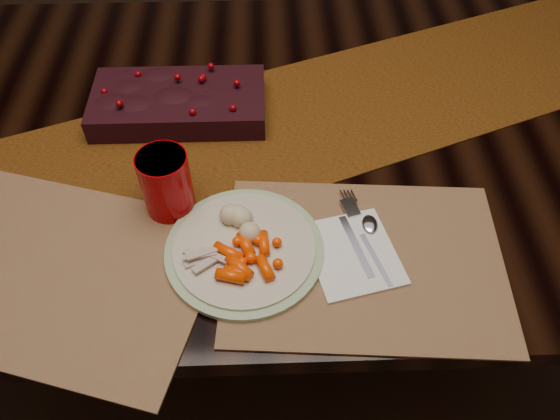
{
  "coord_description": "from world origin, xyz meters",
  "views": [
    {
      "loc": [
        0.02,
        -0.83,
        1.49
      ],
      "look_at": [
        0.03,
        -0.26,
        0.8
      ],
      "focal_mm": 35.0,
      "sensor_mm": 36.0,
      "label": 1
    }
  ],
  "objects_px": {
    "dinner_plate": "(244,249)",
    "turkey_shreds": "(203,261)",
    "napkin": "(352,253)",
    "red_cup": "(166,183)",
    "centerpiece": "(178,100)",
    "dining_table": "(263,240)",
    "baby_carrots": "(255,262)",
    "mashed_potatoes": "(239,219)",
    "placemat_main": "(364,260)"
  },
  "relations": [
    {
      "from": "baby_carrots",
      "to": "turkey_shreds",
      "type": "xyz_separation_m",
      "value": [
        -0.08,
        0.01,
        -0.0
      ]
    },
    {
      "from": "placemat_main",
      "to": "baby_carrots",
      "type": "bearing_deg",
      "value": -170.45
    },
    {
      "from": "mashed_potatoes",
      "to": "dining_table",
      "type": "bearing_deg",
      "value": 82.64
    },
    {
      "from": "baby_carrots",
      "to": "mashed_potatoes",
      "type": "distance_m",
      "value": 0.08
    },
    {
      "from": "dinner_plate",
      "to": "turkey_shreds",
      "type": "relative_size",
      "value": 3.95
    },
    {
      "from": "placemat_main",
      "to": "dinner_plate",
      "type": "bearing_deg",
      "value": 177.82
    },
    {
      "from": "dinner_plate",
      "to": "turkey_shreds",
      "type": "bearing_deg",
      "value": -153.92
    },
    {
      "from": "mashed_potatoes",
      "to": "red_cup",
      "type": "height_order",
      "value": "red_cup"
    },
    {
      "from": "dining_table",
      "to": "red_cup",
      "type": "relative_size",
      "value": 15.2
    },
    {
      "from": "dinner_plate",
      "to": "napkin",
      "type": "relative_size",
      "value": 1.64
    },
    {
      "from": "mashed_potatoes",
      "to": "napkin",
      "type": "bearing_deg",
      "value": -15.06
    },
    {
      "from": "placemat_main",
      "to": "napkin",
      "type": "relative_size",
      "value": 2.84
    },
    {
      "from": "turkey_shreds",
      "to": "red_cup",
      "type": "height_order",
      "value": "red_cup"
    },
    {
      "from": "dining_table",
      "to": "centerpiece",
      "type": "distance_m",
      "value": 0.45
    },
    {
      "from": "turkey_shreds",
      "to": "placemat_main",
      "type": "bearing_deg",
      "value": 2.1
    },
    {
      "from": "turkey_shreds",
      "to": "baby_carrots",
      "type": "bearing_deg",
      "value": -4.89
    },
    {
      "from": "napkin",
      "to": "red_cup",
      "type": "distance_m",
      "value": 0.33
    },
    {
      "from": "dining_table",
      "to": "baby_carrots",
      "type": "distance_m",
      "value": 0.53
    },
    {
      "from": "baby_carrots",
      "to": "turkey_shreds",
      "type": "distance_m",
      "value": 0.08
    },
    {
      "from": "mashed_potatoes",
      "to": "red_cup",
      "type": "distance_m",
      "value": 0.14
    },
    {
      "from": "dinner_plate",
      "to": "napkin",
      "type": "height_order",
      "value": "dinner_plate"
    },
    {
      "from": "dinner_plate",
      "to": "red_cup",
      "type": "bearing_deg",
      "value": 141.27
    },
    {
      "from": "mashed_potatoes",
      "to": "baby_carrots",
      "type": "bearing_deg",
      "value": -71.17
    },
    {
      "from": "centerpiece",
      "to": "baby_carrots",
      "type": "relative_size",
      "value": 3.19
    },
    {
      "from": "placemat_main",
      "to": "turkey_shreds",
      "type": "bearing_deg",
      "value": -173.68
    },
    {
      "from": "mashed_potatoes",
      "to": "turkey_shreds",
      "type": "bearing_deg",
      "value": -128.43
    },
    {
      "from": "baby_carrots",
      "to": "napkin",
      "type": "height_order",
      "value": "baby_carrots"
    },
    {
      "from": "centerpiece",
      "to": "turkey_shreds",
      "type": "distance_m",
      "value": 0.4
    },
    {
      "from": "centerpiece",
      "to": "dining_table",
      "type": "bearing_deg",
      "value": -17.75
    },
    {
      "from": "centerpiece",
      "to": "red_cup",
      "type": "height_order",
      "value": "red_cup"
    },
    {
      "from": "baby_carrots",
      "to": "red_cup",
      "type": "relative_size",
      "value": 0.92
    },
    {
      "from": "red_cup",
      "to": "napkin",
      "type": "bearing_deg",
      "value": -20.57
    },
    {
      "from": "placemat_main",
      "to": "baby_carrots",
      "type": "xyz_separation_m",
      "value": [
        -0.18,
        -0.02,
        0.03
      ]
    },
    {
      "from": "dinner_plate",
      "to": "mashed_potatoes",
      "type": "height_order",
      "value": "mashed_potatoes"
    },
    {
      "from": "placemat_main",
      "to": "napkin",
      "type": "height_order",
      "value": "napkin"
    },
    {
      "from": "placemat_main",
      "to": "dinner_plate",
      "type": "distance_m",
      "value": 0.2
    },
    {
      "from": "dinner_plate",
      "to": "turkey_shreds",
      "type": "height_order",
      "value": "turkey_shreds"
    },
    {
      "from": "dining_table",
      "to": "centerpiece",
      "type": "bearing_deg",
      "value": 162.25
    },
    {
      "from": "baby_carrots",
      "to": "mashed_potatoes",
      "type": "relative_size",
      "value": 1.33
    },
    {
      "from": "mashed_potatoes",
      "to": "red_cup",
      "type": "bearing_deg",
      "value": 151.76
    },
    {
      "from": "dinner_plate",
      "to": "red_cup",
      "type": "relative_size",
      "value": 2.22
    },
    {
      "from": "placemat_main",
      "to": "dinner_plate",
      "type": "relative_size",
      "value": 1.73
    },
    {
      "from": "centerpiece",
      "to": "baby_carrots",
      "type": "height_order",
      "value": "centerpiece"
    },
    {
      "from": "dinner_plate",
      "to": "mashed_potatoes",
      "type": "xyz_separation_m",
      "value": [
        -0.01,
        0.04,
        0.03
      ]
    },
    {
      "from": "mashed_potatoes",
      "to": "turkey_shreds",
      "type": "relative_size",
      "value": 1.23
    },
    {
      "from": "centerpiece",
      "to": "red_cup",
      "type": "bearing_deg",
      "value": -88.93
    },
    {
      "from": "dining_table",
      "to": "napkin",
      "type": "distance_m",
      "value": 0.52
    },
    {
      "from": "dinner_plate",
      "to": "baby_carrots",
      "type": "relative_size",
      "value": 2.41
    },
    {
      "from": "dinner_plate",
      "to": "napkin",
      "type": "xyz_separation_m",
      "value": [
        0.18,
        -0.01,
        -0.0
      ]
    },
    {
      "from": "mashed_potatoes",
      "to": "dinner_plate",
      "type": "bearing_deg",
      "value": -77.86
    }
  ]
}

